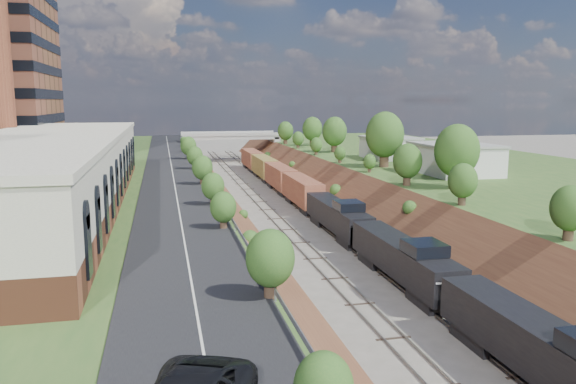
% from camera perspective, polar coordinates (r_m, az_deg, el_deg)
% --- Properties ---
extents(platform_left, '(44.00, 180.00, 5.00)m').
position_cam_1_polar(platform_left, '(82.47, -23.81, -0.44)').
color(platform_left, '#355B25').
rests_on(platform_left, ground).
extents(platform_right, '(44.00, 180.00, 5.00)m').
position_cam_1_polar(platform_right, '(95.02, 19.10, 1.04)').
color(platform_right, '#355B25').
rests_on(platform_right, ground).
extents(embankment_left, '(10.00, 180.00, 10.00)m').
position_cam_1_polar(embankment_left, '(81.53, -8.35, -1.63)').
color(embankment_left, brown).
rests_on(embankment_left, ground).
extents(embankment_right, '(10.00, 180.00, 10.00)m').
position_cam_1_polar(embankment_right, '(85.96, 6.43, -1.02)').
color(embankment_right, brown).
rests_on(embankment_right, ground).
extents(rail_left_track, '(1.58, 180.00, 0.18)m').
position_cam_1_polar(rail_left_track, '(82.54, -2.53, -1.34)').
color(rail_left_track, gray).
rests_on(rail_left_track, ground).
extents(rail_right_track, '(1.58, 180.00, 0.18)m').
position_cam_1_polar(rail_right_track, '(83.60, 0.98, -1.19)').
color(rail_right_track, gray).
rests_on(rail_right_track, ground).
extents(road, '(8.00, 180.00, 0.10)m').
position_cam_1_polar(road, '(80.53, -11.63, 1.79)').
color(road, black).
rests_on(road, platform_left).
extents(guardrail, '(0.10, 171.00, 0.70)m').
position_cam_1_polar(guardrail, '(80.44, -8.72, 2.22)').
color(guardrail, '#99999E').
rests_on(guardrail, platform_left).
extents(commercial_building, '(14.30, 62.30, 7.00)m').
position_cam_1_polar(commercial_building, '(59.31, -23.44, 1.94)').
color(commercial_building, brown).
rests_on(commercial_building, platform_left).
extents(overpass, '(24.50, 8.30, 7.40)m').
position_cam_1_polar(overpass, '(143.24, -5.93, 5.09)').
color(overpass, gray).
rests_on(overpass, ground).
extents(white_building_near, '(9.00, 12.00, 4.00)m').
position_cam_1_polar(white_building_near, '(82.84, 16.56, 3.15)').
color(white_building_near, silver).
rests_on(white_building_near, platform_right).
extents(white_building_far, '(8.00, 10.00, 3.60)m').
position_cam_1_polar(white_building_far, '(102.33, 10.31, 4.38)').
color(white_building_far, silver).
rests_on(white_building_far, platform_right).
extents(tree_right_large, '(5.25, 5.25, 7.61)m').
position_cam_1_polar(tree_right_large, '(69.03, 16.78, 3.98)').
color(tree_right_large, '#473323').
rests_on(tree_right_large, platform_right).
extents(tree_left_crest, '(2.45, 2.45, 3.55)m').
position_cam_1_polar(tree_left_crest, '(41.02, -5.35, -2.37)').
color(tree_left_crest, '#473323').
rests_on(tree_left_crest, platform_left).
extents(freight_train, '(2.84, 114.81, 4.55)m').
position_cam_1_polar(freight_train, '(79.12, 1.72, -0.07)').
color(freight_train, black).
rests_on(freight_train, ground).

